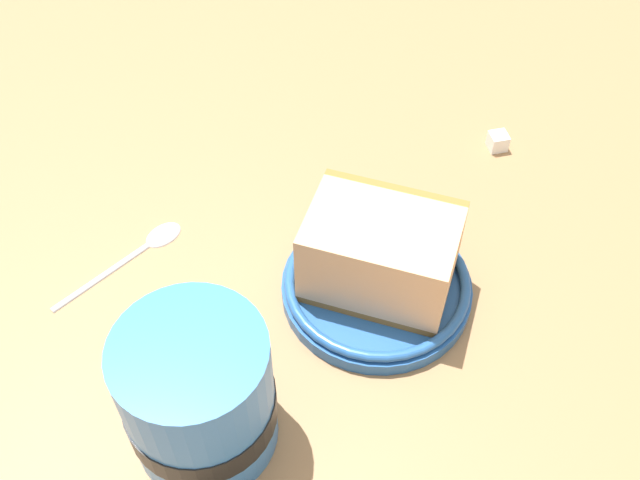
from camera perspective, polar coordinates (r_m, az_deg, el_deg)
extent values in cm
cube|color=#936D47|center=(56.81, 2.13, -3.46)|extent=(115.16, 115.16, 3.61)
cylinder|color=#26599E|center=(53.81, 4.32, -3.70)|extent=(13.60, 13.60, 1.12)
torus|color=#26599E|center=(53.07, 4.38, -3.11)|extent=(13.24, 13.24, 0.72)
cube|color=#9E662D|center=(53.12, 4.38, -3.15)|extent=(11.18, 8.46, 0.60)
cube|color=#EAB27F|center=(50.61, 4.59, -0.99)|extent=(11.18, 8.46, 5.78)
cube|color=#9E662D|center=(52.86, 5.58, 1.84)|extent=(9.92, 2.75, 5.78)
cylinder|color=#3372BF|center=(44.73, -9.27, -11.54)|extent=(8.86, 8.86, 9.91)
cylinder|color=black|center=(45.85, -9.07, -12.31)|extent=(9.04, 9.04, 2.11)
cylinder|color=brown|center=(41.51, -9.92, -9.08)|extent=(7.80, 7.80, 0.40)
torus|color=#3372BF|center=(46.91, -8.34, -6.81)|extent=(3.39, 5.33, 5.43)
ellipsoid|color=silver|center=(58.45, -11.92, 0.61)|extent=(2.66, 3.39, 0.80)
cylinder|color=silver|center=(57.06, -16.39, -2.62)|extent=(2.52, 8.32, 0.50)
cube|color=white|center=(65.53, 13.43, 7.34)|extent=(2.09, 2.09, 1.48)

